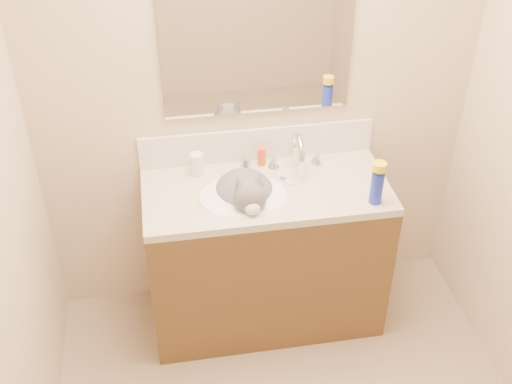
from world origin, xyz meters
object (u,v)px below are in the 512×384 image
object	(u,v)px
vanity_cabinet	(266,258)
amber_bottle	(262,156)
basin	(243,206)
silver_jar	(246,163)
pill_bottle	(197,164)
faucet	(297,155)
cat	(246,195)
spray_can	(377,188)

from	to	relation	value
vanity_cabinet	amber_bottle	xyz separation A→B (m)	(0.01, 0.21, 0.50)
basin	silver_jar	xyz separation A→B (m)	(0.05, 0.23, 0.10)
pill_bottle	amber_bottle	size ratio (longest dim) A/B	1.19
faucet	amber_bottle	size ratio (longest dim) A/B	2.83
basin	amber_bottle	size ratio (longest dim) A/B	4.55
cat	spray_can	xyz separation A→B (m)	(0.59, -0.19, 0.11)
vanity_cabinet	faucet	world-z (taller)	faucet
vanity_cabinet	pill_bottle	size ratio (longest dim) A/B	10.18
faucet	pill_bottle	xyz separation A→B (m)	(-0.50, 0.04, -0.03)
cat	spray_can	world-z (taller)	cat
faucet	amber_bottle	xyz separation A→B (m)	(-0.17, 0.07, -0.04)
pill_bottle	amber_bottle	world-z (taller)	pill_bottle
vanity_cabinet	cat	world-z (taller)	cat
basin	cat	distance (m)	0.05
cat	pill_bottle	xyz separation A→B (m)	(-0.21, 0.18, 0.08)
cat	vanity_cabinet	bearing A→B (deg)	2.59
amber_bottle	spray_can	xyz separation A→B (m)	(0.47, -0.40, 0.03)
silver_jar	spray_can	world-z (taller)	spray_can
cat	pill_bottle	size ratio (longest dim) A/B	3.61
basin	spray_can	bearing A→B (deg)	-15.25
vanity_cabinet	faucet	xyz separation A→B (m)	(0.18, 0.14, 0.54)
cat	faucet	bearing A→B (deg)	25.58
vanity_cabinet	cat	bearing A→B (deg)	-176.00
faucet	amber_bottle	world-z (taller)	faucet
cat	basin	bearing A→B (deg)	-127.60
pill_bottle	silver_jar	world-z (taller)	pill_bottle
basin	spray_can	distance (m)	0.64
basin	amber_bottle	xyz separation A→B (m)	(0.13, 0.24, 0.12)
faucet	spray_can	size ratio (longest dim) A/B	1.71
cat	silver_jar	size ratio (longest dim) A/B	8.05
vanity_cabinet	faucet	distance (m)	0.58
pill_bottle	amber_bottle	xyz separation A→B (m)	(0.33, 0.03, -0.01)
vanity_cabinet	spray_can	world-z (taller)	spray_can
faucet	pill_bottle	world-z (taller)	faucet
basin	silver_jar	world-z (taller)	silver_jar
amber_bottle	spray_can	world-z (taller)	spray_can
vanity_cabinet	cat	distance (m)	0.44
basin	cat	xyz separation A→B (m)	(0.02, 0.02, 0.04)
basin	spray_can	world-z (taller)	spray_can
cat	pill_bottle	world-z (taller)	cat
pill_bottle	cat	bearing A→B (deg)	-40.85
faucet	silver_jar	bearing A→B (deg)	166.10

